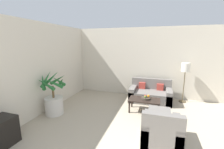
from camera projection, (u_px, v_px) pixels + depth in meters
wall_back at (157, 63)px, 5.76m from camera, size 7.99×0.06×2.70m
wall_left at (12, 75)px, 3.56m from camera, size 0.06×8.31×2.70m
potted_palm at (54, 100)px, 4.44m from camera, size 0.81×0.81×1.30m
sofa_loveseat at (150, 94)px, 5.50m from camera, size 1.46×0.87×0.78m
floor_lamp at (185, 70)px, 5.22m from camera, size 0.29×0.29×1.43m
coffee_table at (144, 101)px, 4.61m from camera, size 0.94×0.54×0.40m
fruit_bowl at (146, 98)px, 4.63m from camera, size 0.27×0.27×0.05m
apple_red at (145, 96)px, 4.66m from camera, size 0.07×0.07×0.07m
apple_green at (145, 97)px, 4.59m from camera, size 0.07×0.07×0.07m
orange_fruit at (148, 96)px, 4.64m from camera, size 0.08×0.08×0.08m
armchair at (161, 131)px, 3.18m from camera, size 0.79×0.83×0.78m
ottoman at (159, 116)px, 3.98m from camera, size 0.56×0.45×0.38m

